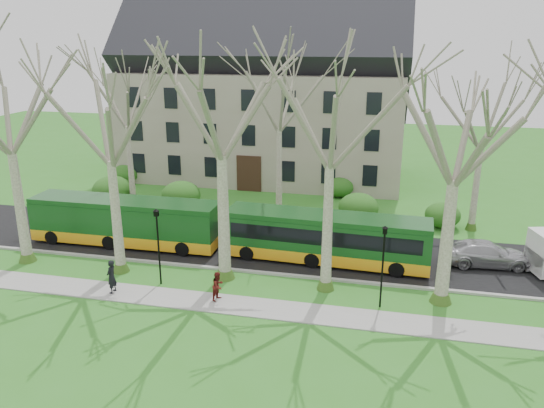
{
  "coord_description": "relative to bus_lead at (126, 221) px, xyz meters",
  "views": [
    {
      "loc": [
        5.93,
        -25.8,
        13.22
      ],
      "look_at": [
        -0.55,
        3.0,
        3.82
      ],
      "focal_mm": 35.0,
      "sensor_mm": 36.0,
      "label": 1
    }
  ],
  "objects": [
    {
      "name": "bus_follow",
      "position": [
        13.19,
        0.01,
        -0.03
      ],
      "size": [
        12.36,
        3.13,
        3.06
      ],
      "primitive_type": null,
      "rotation": [
        0.0,
        0.0,
        -0.05
      ],
      "color": "#144619",
      "rests_on": "road"
    },
    {
      "name": "sidewalk",
      "position": [
        10.62,
        -6.53,
        -1.59
      ],
      "size": [
        70.0,
        2.0,
        0.06
      ],
      "primitive_type": "cube",
      "color": "gray",
      "rests_on": "ground"
    },
    {
      "name": "ground",
      "position": [
        10.62,
        -4.03,
        -1.62
      ],
      "size": [
        120.0,
        120.0,
        0.0
      ],
      "primitive_type": "plane",
      "color": "#317822",
      "rests_on": "ground"
    },
    {
      "name": "hedges",
      "position": [
        5.96,
        9.97,
        -0.62
      ],
      "size": [
        30.6,
        8.6,
        2.0
      ],
      "color": "#1C5618",
      "rests_on": "ground"
    },
    {
      "name": "building",
      "position": [
        4.62,
        19.97,
        6.44
      ],
      "size": [
        26.5,
        12.2,
        16.0
      ],
      "color": "gray",
      "rests_on": "ground"
    },
    {
      "name": "tree_row_verge",
      "position": [
        10.62,
        -3.73,
        5.38
      ],
      "size": [
        49.0,
        7.0,
        14.0
      ],
      "color": "gray",
      "rests_on": "ground"
    },
    {
      "name": "pedestrian_a",
      "position": [
        2.57,
        -6.65,
        -0.64
      ],
      "size": [
        0.46,
        0.69,
        1.84
      ],
      "primitive_type": "imported",
      "rotation": [
        0.0,
        0.0,
        -1.61
      ],
      "color": "black",
      "rests_on": "sidewalk"
    },
    {
      "name": "bus_lead",
      "position": [
        0.0,
        0.0,
        0.0
      ],
      "size": [
        12.53,
        2.66,
        3.13
      ],
      "primitive_type": null,
      "rotation": [
        0.0,
        0.0,
        0.0
      ],
      "color": "#144619",
      "rests_on": "road"
    },
    {
      "name": "sedan",
      "position": [
        22.66,
        1.5,
        -0.83
      ],
      "size": [
        5.22,
        2.49,
        1.47
      ],
      "primitive_type": "imported",
      "rotation": [
        0.0,
        0.0,
        1.66
      ],
      "color": "#A8A7AC",
      "rests_on": "road"
    },
    {
      "name": "curb",
      "position": [
        10.62,
        -2.53,
        -1.55
      ],
      "size": [
        80.0,
        0.25,
        0.14
      ],
      "primitive_type": "cube",
      "color": "#A5A39E",
      "rests_on": "ground"
    },
    {
      "name": "road",
      "position": [
        10.62,
        1.47,
        -1.59
      ],
      "size": [
        80.0,
        8.0,
        0.06
      ],
      "primitive_type": "cube",
      "color": "black",
      "rests_on": "ground"
    },
    {
      "name": "tree_row_far",
      "position": [
        9.29,
        6.97,
        4.38
      ],
      "size": [
        33.0,
        7.0,
        12.0
      ],
      "color": "gray",
      "rests_on": "ground"
    },
    {
      "name": "lamp_row",
      "position": [
        10.62,
        -5.03,
        0.95
      ],
      "size": [
        36.22,
        0.22,
        4.3
      ],
      "color": "black",
      "rests_on": "ground"
    },
    {
      "name": "pedestrian_b",
      "position": [
        8.36,
        -6.17,
        -0.79
      ],
      "size": [
        0.79,
        0.9,
        1.55
      ],
      "primitive_type": "imported",
      "rotation": [
        0.0,
        0.0,
        1.25
      ],
      "color": "#551813",
      "rests_on": "sidewalk"
    }
  ]
}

